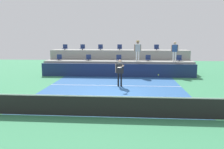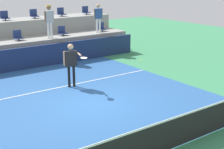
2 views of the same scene
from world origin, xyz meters
name	(u,v)px [view 1 (image 1 of 2)]	position (x,y,z in m)	size (l,w,h in m)	color
ground_plane	(112,94)	(0.00, 0.00, 0.00)	(40.00, 40.00, 0.00)	#388456
court_inner_paint	(113,90)	(0.00, 1.00, 0.00)	(9.00, 10.00, 0.01)	#285693
court_service_line	(115,86)	(0.00, 2.40, 0.01)	(9.00, 0.06, 0.00)	white
tennis_net	(105,106)	(0.00, -4.00, 0.50)	(10.48, 0.08, 1.07)	black
sponsor_backboard	(118,70)	(0.00, 6.00, 0.55)	(13.00, 0.16, 1.10)	navy
seating_tier_lower	(118,68)	(0.00, 7.30, 0.62)	(13.00, 1.80, 1.25)	gray
seating_tier_upper	(119,61)	(0.00, 9.10, 1.05)	(13.00, 1.80, 2.10)	gray
stadium_chair_lower_far_left	(59,58)	(-5.35, 7.23, 1.46)	(0.44, 0.40, 0.52)	#2D2D33
stadium_chair_lower_left	(88,58)	(-2.67, 7.23, 1.46)	(0.44, 0.40, 0.52)	#2D2D33
stadium_chair_lower_center	(119,58)	(0.04, 7.23, 1.46)	(0.44, 0.40, 0.52)	#2D2D33
stadium_chair_lower_right	(148,58)	(2.62, 7.23, 1.46)	(0.44, 0.40, 0.52)	#2D2D33
stadium_chair_lower_far_right	(179,59)	(5.29, 7.23, 1.46)	(0.44, 0.40, 0.52)	#2D2D33
stadium_chair_upper_far_left	(65,47)	(-5.29, 9.03, 2.31)	(0.44, 0.40, 0.52)	#2D2D33
stadium_chair_upper_left	(83,48)	(-3.56, 9.03, 2.31)	(0.44, 0.40, 0.52)	#2D2D33
stadium_chair_upper_mid_left	(100,48)	(-1.82, 9.03, 2.31)	(0.44, 0.40, 0.52)	#2D2D33
stadium_chair_upper_center	(120,48)	(0.03, 9.03, 2.31)	(0.44, 0.40, 0.52)	#2D2D33
stadium_chair_upper_mid_right	(138,48)	(1.76, 9.03, 2.31)	(0.44, 0.40, 0.52)	#2D2D33
stadium_chair_upper_right	(157,48)	(3.53, 9.03, 2.31)	(0.44, 0.40, 0.52)	#2D2D33
stadium_chair_upper_far_right	(176,48)	(5.30, 9.03, 2.31)	(0.44, 0.40, 0.52)	#2D2D33
tennis_player	(120,70)	(0.35, 2.16, 1.13)	(0.61, 1.32, 1.82)	black
spectator_with_hat	(138,48)	(1.68, 6.85, 2.35)	(0.60, 0.48, 1.78)	white
spectator_in_white	(175,50)	(4.80, 6.85, 2.26)	(0.59, 0.25, 1.68)	white
tennis_ball	(158,75)	(2.73, 0.56, 1.09)	(0.07, 0.07, 0.07)	#CCE033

